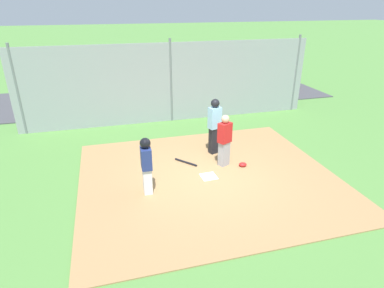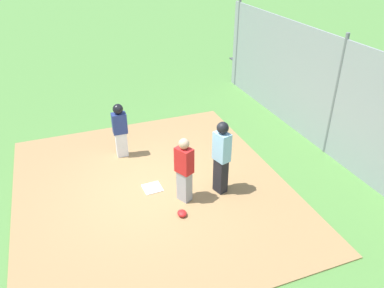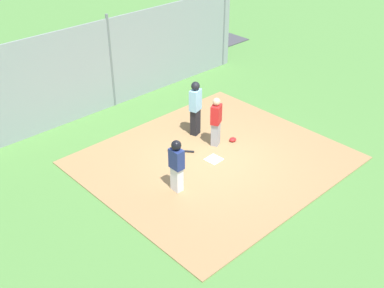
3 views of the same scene
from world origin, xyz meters
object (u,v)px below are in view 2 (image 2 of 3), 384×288
(catcher, at_px, (184,169))
(baseball_bat, at_px, (185,170))
(umpire, at_px, (221,156))
(catcher_mask, at_px, (182,213))
(runner, at_px, (120,128))
(home_plate, at_px, (152,188))

(catcher, distance_m, baseball_bat, 1.42)
(umpire, height_order, catcher_mask, umpire)
(catcher, height_order, umpire, umpire)
(runner, bearing_deg, catcher_mask, 14.49)
(catcher, xyz_separation_m, baseball_bat, (1.09, -0.41, -0.81))
(catcher, distance_m, catcher_mask, 0.97)
(home_plate, height_order, catcher, catcher)
(home_plate, height_order, catcher_mask, catcher_mask)
(runner, bearing_deg, baseball_bat, 46.13)
(catcher, height_order, baseball_bat, catcher)
(baseball_bat, bearing_deg, catcher, -150.85)
(home_plate, xyz_separation_m, umpire, (-0.67, -1.51, 0.97))
(umpire, xyz_separation_m, catcher_mask, (-0.54, 1.16, -0.92))
(baseball_bat, height_order, catcher_mask, catcher_mask)
(home_plate, distance_m, runner, 2.02)
(catcher, relative_size, umpire, 0.87)
(catcher, height_order, runner, catcher)
(home_plate, distance_m, umpire, 1.91)
(home_plate, distance_m, catcher, 1.22)
(home_plate, height_order, umpire, umpire)
(runner, bearing_deg, home_plate, 12.59)
(baseball_bat, bearing_deg, catcher_mask, -152.40)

